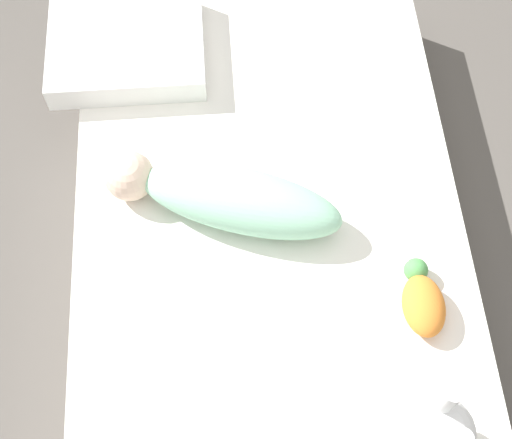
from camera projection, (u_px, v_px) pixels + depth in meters
ground_plane at (270, 277)px, 1.80m from camera, size 12.00×12.00×0.00m
bed_mattress at (270, 262)px, 1.71m from camera, size 1.57×0.90×0.19m
swaddled_baby at (224, 197)px, 1.62m from camera, size 0.30×0.56×0.12m
pillow at (127, 47)px, 1.85m from camera, size 0.33×0.40×0.07m
turtle_plush at (422, 300)px, 1.53m from camera, size 0.18×0.09×0.07m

